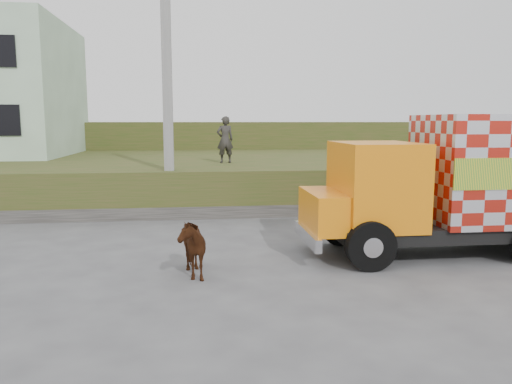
{
  "coord_description": "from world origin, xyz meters",
  "views": [
    {
      "loc": [
        -0.12,
        -11.49,
        3.06
      ],
      "look_at": [
        1.34,
        0.8,
        1.3
      ],
      "focal_mm": 35.0,
      "sensor_mm": 36.0,
      "label": 1
    }
  ],
  "objects": [
    {
      "name": "ground",
      "position": [
        0.0,
        0.0,
        0.0
      ],
      "size": [
        120.0,
        120.0,
        0.0
      ],
      "primitive_type": "plane",
      "color": "#474749",
      "rests_on": "ground"
    },
    {
      "name": "embankment",
      "position": [
        0.0,
        10.0,
        0.75
      ],
      "size": [
        40.0,
        12.0,
        1.5
      ],
      "primitive_type": "cube",
      "color": "#314617",
      "rests_on": "ground"
    },
    {
      "name": "embankment_far",
      "position": [
        0.0,
        22.0,
        1.5
      ],
      "size": [
        40.0,
        12.0,
        3.0
      ],
      "primitive_type": "cube",
      "color": "#314617",
      "rests_on": "ground"
    },
    {
      "name": "retaining_strip",
      "position": [
        -2.0,
        4.2,
        0.2
      ],
      "size": [
        16.0,
        0.5,
        0.4
      ],
      "primitive_type": "cube",
      "color": "#595651",
      "rests_on": "ground"
    },
    {
      "name": "utility_pole",
      "position": [
        -1.0,
        4.6,
        4.08
      ],
      "size": [
        1.2,
        0.3,
        8.0
      ],
      "color": "gray",
      "rests_on": "ground"
    },
    {
      "name": "cargo_truck",
      "position": [
        6.3,
        -0.75,
        1.65
      ],
      "size": [
        7.2,
        2.51,
        3.21
      ],
      "rotation": [
        0.0,
        0.0,
        0.0
      ],
      "color": "black",
      "rests_on": "ground"
    },
    {
      "name": "cow",
      "position": [
        -0.32,
        -1.74,
        0.61
      ],
      "size": [
        0.94,
        1.55,
        1.22
      ],
      "primitive_type": "imported",
      "rotation": [
        0.0,
        0.0,
        0.21
      ],
      "color": "#37160D",
      "rests_on": "ground"
    },
    {
      "name": "pedestrian",
      "position": [
        0.94,
        7.31,
        2.37
      ],
      "size": [
        0.71,
        0.53,
        1.75
      ],
      "primitive_type": "imported",
      "rotation": [
        0.0,
        0.0,
        3.34
      ],
      "color": "#2F2D2A",
      "rests_on": "embankment"
    }
  ]
}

